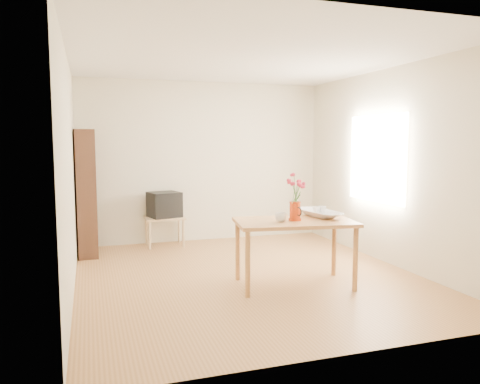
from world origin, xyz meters
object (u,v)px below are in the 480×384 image
object	(u,v)px
mug	(281,217)
bowl	(320,199)
pitcher	(295,212)
table	(295,228)
television	(164,204)

from	to	relation	value
mug	bowl	size ratio (longest dim) A/B	0.28
pitcher	bowl	size ratio (longest dim) A/B	0.48
table	pitcher	size ratio (longest dim) A/B	6.44
bowl	mug	bearing A→B (deg)	-162.91
pitcher	television	world-z (taller)	pitcher
mug	bowl	bearing A→B (deg)	177.74
mug	table	bearing A→B (deg)	166.56
table	mug	size ratio (longest dim) A/B	11.32
mug	bowl	xyz separation A→B (m)	(0.57, 0.18, 0.16)
table	television	world-z (taller)	television
table	television	xyz separation A→B (m)	(-1.08, 2.50, -0.00)
mug	television	size ratio (longest dim) A/B	0.23
mug	bowl	distance (m)	0.62
table	bowl	bearing A→B (deg)	29.99
table	mug	bearing A→B (deg)	-165.96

